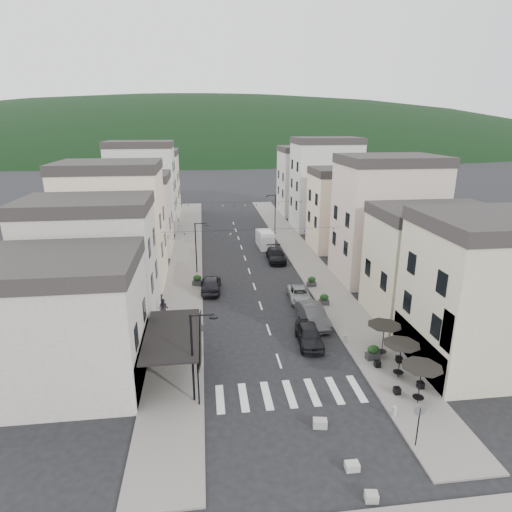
{
  "coord_description": "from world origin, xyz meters",
  "views": [
    {
      "loc": [
        -5.11,
        -21.22,
        16.81
      ],
      "look_at": [
        0.15,
        20.71,
        3.5
      ],
      "focal_mm": 30.0,
      "sensor_mm": 36.0,
      "label": 1
    }
  ],
  "objects_px": {
    "delivery_van": "(265,239)",
    "parked_car_a": "(309,335)",
    "parked_car_c": "(299,294)",
    "pedestrian_b": "(164,309)",
    "parked_car_d": "(276,255)",
    "pedestrian_a": "(191,325)",
    "parked_car_e": "(211,284)",
    "parked_car_b": "(313,315)"
  },
  "relations": [
    {
      "from": "parked_car_b",
      "to": "parked_car_c",
      "type": "height_order",
      "value": "parked_car_b"
    },
    {
      "from": "parked_car_b",
      "to": "pedestrian_a",
      "type": "bearing_deg",
      "value": -179.57
    },
    {
      "from": "parked_car_a",
      "to": "pedestrian_b",
      "type": "distance_m",
      "value": 13.13
    },
    {
      "from": "parked_car_c",
      "to": "parked_car_e",
      "type": "xyz_separation_m",
      "value": [
        -8.56,
        3.43,
        0.21
      ]
    },
    {
      "from": "parked_car_c",
      "to": "parked_car_e",
      "type": "distance_m",
      "value": 9.22
    },
    {
      "from": "delivery_van",
      "to": "pedestrian_a",
      "type": "bearing_deg",
      "value": -112.79
    },
    {
      "from": "pedestrian_a",
      "to": "pedestrian_b",
      "type": "relative_size",
      "value": 1.01
    },
    {
      "from": "parked_car_e",
      "to": "pedestrian_b",
      "type": "relative_size",
      "value": 2.7
    },
    {
      "from": "parked_car_c",
      "to": "pedestrian_b",
      "type": "xyz_separation_m",
      "value": [
        -12.88,
        -2.68,
        0.4
      ]
    },
    {
      "from": "delivery_van",
      "to": "pedestrian_b",
      "type": "distance_m",
      "value": 24.96
    },
    {
      "from": "parked_car_c",
      "to": "pedestrian_a",
      "type": "height_order",
      "value": "pedestrian_a"
    },
    {
      "from": "delivery_van",
      "to": "parked_car_a",
      "type": "bearing_deg",
      "value": -92.66
    },
    {
      "from": "delivery_van",
      "to": "parked_car_e",
      "type": "bearing_deg",
      "value": -118.44
    },
    {
      "from": "parked_car_d",
      "to": "pedestrian_b",
      "type": "distance_m",
      "value": 19.8
    },
    {
      "from": "parked_car_e",
      "to": "pedestrian_a",
      "type": "bearing_deg",
      "value": 82.95
    },
    {
      "from": "parked_car_d",
      "to": "pedestrian_a",
      "type": "height_order",
      "value": "pedestrian_a"
    },
    {
      "from": "parked_car_b",
      "to": "pedestrian_b",
      "type": "distance_m",
      "value": 13.14
    },
    {
      "from": "parked_car_a",
      "to": "pedestrian_b",
      "type": "height_order",
      "value": "pedestrian_b"
    },
    {
      "from": "delivery_van",
      "to": "parked_car_b",
      "type": "bearing_deg",
      "value": -90.05
    },
    {
      "from": "parked_car_c",
      "to": "pedestrian_b",
      "type": "height_order",
      "value": "pedestrian_b"
    },
    {
      "from": "parked_car_a",
      "to": "parked_car_c",
      "type": "xyz_separation_m",
      "value": [
        1.16,
        8.58,
        -0.16
      ]
    },
    {
      "from": "parked_car_a",
      "to": "pedestrian_b",
      "type": "xyz_separation_m",
      "value": [
        -11.73,
        5.9,
        0.25
      ]
    },
    {
      "from": "delivery_van",
      "to": "parked_car_c",
      "type": "bearing_deg",
      "value": -89.66
    },
    {
      "from": "parked_car_d",
      "to": "parked_car_e",
      "type": "relative_size",
      "value": 1.08
    },
    {
      "from": "parked_car_a",
      "to": "pedestrian_b",
      "type": "relative_size",
      "value": 2.52
    },
    {
      "from": "parked_car_a",
      "to": "parked_car_b",
      "type": "bearing_deg",
      "value": 74.3
    },
    {
      "from": "parked_car_d",
      "to": "pedestrian_b",
      "type": "bearing_deg",
      "value": -127.72
    },
    {
      "from": "parked_car_d",
      "to": "delivery_van",
      "type": "distance_m",
      "value": 6.58
    },
    {
      "from": "delivery_van",
      "to": "parked_car_d",
      "type": "bearing_deg",
      "value": -87.73
    },
    {
      "from": "parked_car_a",
      "to": "parked_car_d",
      "type": "height_order",
      "value": "parked_car_a"
    },
    {
      "from": "parked_car_e",
      "to": "parked_car_c",
      "type": "bearing_deg",
      "value": 162.14
    },
    {
      "from": "parked_car_c",
      "to": "parked_car_d",
      "type": "bearing_deg",
      "value": 94.75
    },
    {
      "from": "parked_car_a",
      "to": "parked_car_e",
      "type": "height_order",
      "value": "parked_car_e"
    },
    {
      "from": "parked_car_e",
      "to": "delivery_van",
      "type": "relative_size",
      "value": 1.0
    },
    {
      "from": "parked_car_b",
      "to": "pedestrian_a",
      "type": "xyz_separation_m",
      "value": [
        -10.45,
        -0.99,
        0.19
      ]
    },
    {
      "from": "parked_car_a",
      "to": "delivery_van",
      "type": "relative_size",
      "value": 0.93
    },
    {
      "from": "parked_car_e",
      "to": "delivery_van",
      "type": "xyz_separation_m",
      "value": [
        7.92,
        15.64,
        0.31
      ]
    },
    {
      "from": "delivery_van",
      "to": "pedestrian_a",
      "type": "xyz_separation_m",
      "value": [
        -9.8,
        -25.26,
        -0.11
      ]
    },
    {
      "from": "parked_car_c",
      "to": "pedestrian_b",
      "type": "bearing_deg",
      "value": -164.42
    },
    {
      "from": "parked_car_c",
      "to": "delivery_van",
      "type": "relative_size",
      "value": 0.91
    },
    {
      "from": "pedestrian_b",
      "to": "parked_car_a",
      "type": "bearing_deg",
      "value": -12.43
    },
    {
      "from": "parked_car_d",
      "to": "pedestrian_a",
      "type": "relative_size",
      "value": 2.9
    }
  ]
}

